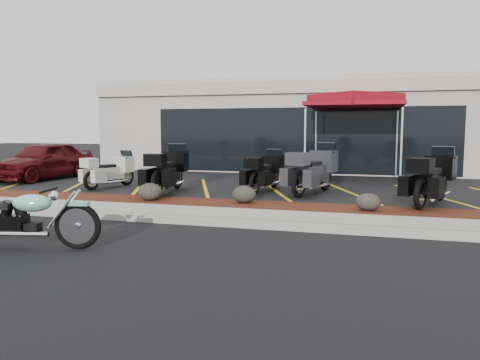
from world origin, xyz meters
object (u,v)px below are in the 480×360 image
(traffic_cone, at_px, (282,174))
(popup_canopy, at_px, (355,102))
(parked_car, at_px, (43,160))
(touring_white, at_px, (126,168))
(hero_cruiser, at_px, (78,219))

(traffic_cone, distance_m, popup_canopy, 3.59)
(parked_car, height_order, traffic_cone, parked_car)
(touring_white, relative_size, traffic_cone, 3.81)
(touring_white, bearing_deg, parked_car, 93.42)
(hero_cruiser, xyz_separation_m, traffic_cone, (1.60, 9.38, -0.11))
(hero_cruiser, distance_m, parked_car, 10.33)
(traffic_cone, bearing_deg, hero_cruiser, -99.69)
(touring_white, distance_m, parked_car, 3.92)
(parked_car, bearing_deg, traffic_cone, 16.44)
(touring_white, distance_m, popup_canopy, 8.12)
(parked_car, height_order, popup_canopy, popup_canopy)
(touring_white, height_order, parked_car, parked_car)
(touring_white, bearing_deg, popup_canopy, -46.33)
(traffic_cone, bearing_deg, popup_canopy, 26.21)
(hero_cruiser, bearing_deg, parked_car, 118.91)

